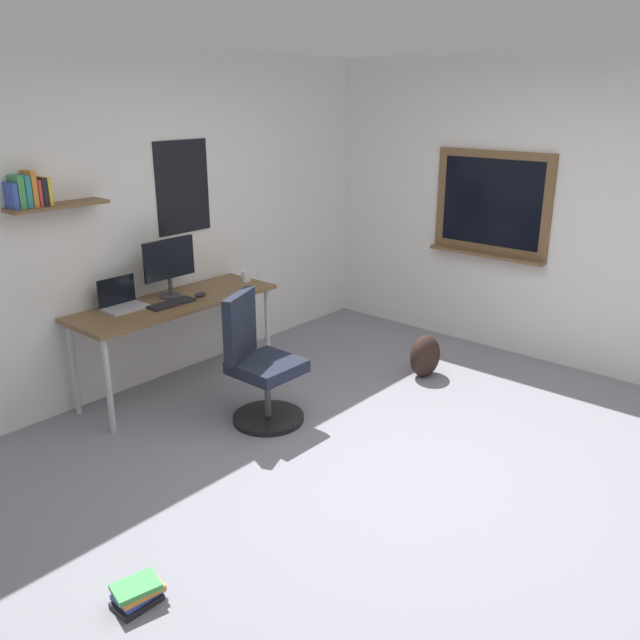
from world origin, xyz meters
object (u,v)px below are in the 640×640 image
at_px(desk, 175,309).
at_px(laptop, 122,301).
at_px(keyboard, 172,303).
at_px(coffee_mug, 246,276).
at_px(book_stack_on_floor, 137,593).
at_px(computer_mouse, 200,294).
at_px(backpack, 425,356).
at_px(office_chair, 259,368).
at_px(monitor_primary, 169,264).

bearing_deg(desk, laptop, 159.43).
distance_m(keyboard, coffee_mug, 0.82).
bearing_deg(book_stack_on_floor, desk, 47.32).
xyz_separation_m(keyboard, computer_mouse, (0.28, 0.00, 0.01)).
xyz_separation_m(keyboard, book_stack_on_floor, (-1.55, -1.69, -0.70)).
bearing_deg(coffee_mug, book_stack_on_floor, -143.55).
bearing_deg(computer_mouse, coffee_mug, 5.33).
relative_size(laptop, coffee_mug, 3.37).
bearing_deg(keyboard, coffee_mug, 3.51).
relative_size(keyboard, computer_mouse, 3.56).
height_order(laptop, book_stack_on_floor, laptop).
distance_m(coffee_mug, book_stack_on_floor, 3.03).
height_order(computer_mouse, backpack, computer_mouse).
bearing_deg(laptop, office_chair, -67.46).
xyz_separation_m(coffee_mug, backpack, (0.78, -1.33, -0.62)).
height_order(monitor_primary, coffee_mug, monitor_primary).
bearing_deg(coffee_mug, keyboard, -176.49).
bearing_deg(office_chair, monitor_primary, 90.25).
relative_size(monitor_primary, book_stack_on_floor, 1.87).
bearing_deg(computer_mouse, backpack, -44.25).
height_order(laptop, monitor_primary, monitor_primary).
relative_size(coffee_mug, backpack, 0.26).
xyz_separation_m(monitor_primary, computer_mouse, (0.16, -0.16, -0.25)).
distance_m(office_chair, coffee_mug, 1.16).
relative_size(desk, book_stack_on_floor, 6.73).
bearing_deg(coffee_mug, laptop, 171.64).
distance_m(office_chair, book_stack_on_floor, 1.93).
distance_m(monitor_primary, book_stack_on_floor, 2.68).
xyz_separation_m(laptop, computer_mouse, (0.57, -0.21, -0.04)).
height_order(desk, laptop, laptop).
bearing_deg(desk, office_chair, -86.99).
bearing_deg(coffee_mug, computer_mouse, -174.67).
distance_m(desk, office_chair, 0.91).
distance_m(monitor_primary, backpack, 2.23).
distance_m(computer_mouse, coffee_mug, 0.54).
bearing_deg(laptop, keyboard, -36.13).
height_order(monitor_primary, computer_mouse, monitor_primary).
distance_m(desk, book_stack_on_floor, 2.48).
bearing_deg(desk, monitor_primary, 65.74).
bearing_deg(monitor_primary, backpack, -44.52).
relative_size(office_chair, coffee_mug, 10.33).
bearing_deg(monitor_primary, coffee_mug, -9.41).
bearing_deg(office_chair, coffee_mug, 51.06).
bearing_deg(monitor_primary, book_stack_on_floor, -131.94).
bearing_deg(office_chair, book_stack_on_floor, -151.91).
distance_m(keyboard, computer_mouse, 0.28).
xyz_separation_m(desk, laptop, (-0.37, 0.14, 0.13)).
bearing_deg(office_chair, laptop, 112.54).
relative_size(desk, laptop, 5.37).
bearing_deg(keyboard, desk, 40.91).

